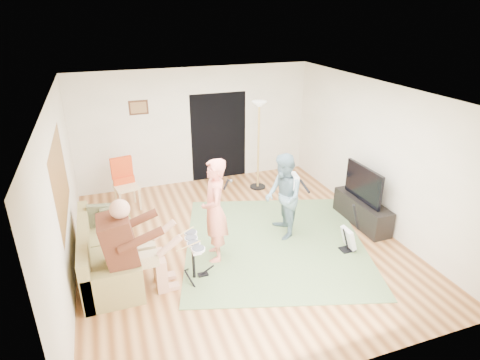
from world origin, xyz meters
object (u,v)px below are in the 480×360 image
guitar_spare (349,238)px  dining_chair (127,191)px  singer (215,211)px  drum_kit (194,261)px  tv_cabinet (362,211)px  guitarist (283,197)px  sofa (105,257)px  torchiere_lamp (259,130)px  television (364,184)px

guitar_spare → dining_chair: (-3.44, 2.96, 0.13)m
singer → dining_chair: (-1.22, 2.38, -0.50)m
drum_kit → tv_cabinet: 3.55m
guitarist → drum_kit: bearing=-60.4°
guitar_spare → tv_cabinet: size_ratio=0.64×
tv_cabinet → guitar_spare: bearing=-136.6°
drum_kit → tv_cabinet: (3.50, 0.61, -0.06)m
dining_chair → tv_cabinet: dining_chair is taller
singer → guitar_spare: 2.38m
guitarist → tv_cabinet: 1.75m
singer → drum_kit: bearing=-37.4°
sofa → drum_kit: (1.29, -0.65, 0.03)m
drum_kit → torchiere_lamp: bearing=52.1°
drum_kit → sofa: bearing=153.3°
torchiere_lamp → television: bearing=-61.2°
torchiere_lamp → sofa: bearing=-147.9°
guitar_spare → television: television is taller
drum_kit → dining_chair: bearing=104.8°
sofa → dining_chair: (0.55, 2.16, 0.11)m
sofa → guitar_spare: (3.99, -0.80, -0.02)m
guitarist → television: bearing=94.6°
dining_chair → television: (4.19, -2.20, 0.46)m
torchiere_lamp → tv_cabinet: bearing=-60.2°
tv_cabinet → singer: bearing=-176.7°
sofa → guitar_spare: guitar_spare is taller
dining_chair → guitarist: bearing=-50.5°
drum_kit → guitar_spare: (2.70, -0.15, -0.05)m
drum_kit → torchiere_lamp: size_ratio=0.35×
guitarist → guitar_spare: bearing=53.5°
tv_cabinet → television: television is taller
guitar_spare → guitarist: bearing=135.1°
dining_chair → television: 4.76m
guitar_spare → singer: bearing=165.3°
drum_kit → television: size_ratio=0.67×
guitar_spare → dining_chair: size_ratio=0.83×
torchiere_lamp → tv_cabinet: 2.83m
singer → television: (2.97, 0.17, -0.04)m
singer → television: size_ratio=1.69×
guitar_spare → television: (0.75, 0.75, 0.59)m
dining_chair → drum_kit: bearing=-86.6°
guitar_spare → tv_cabinet: guitar_spare is taller
guitar_spare → torchiere_lamp: size_ratio=0.44×
torchiere_lamp → tv_cabinet: (1.28, -2.24, -1.14)m
torchiere_lamp → dining_chair: (-2.96, -0.04, -1.01)m
guitarist → torchiere_lamp: (0.38, 2.14, 0.60)m
tv_cabinet → television: size_ratio=1.34×
tv_cabinet → torchiere_lamp: bearing=119.8°
sofa → torchiere_lamp: (3.51, 2.20, 1.12)m
singer → tv_cabinet: bearing=103.7°
sofa → drum_kit: bearing=-26.7°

